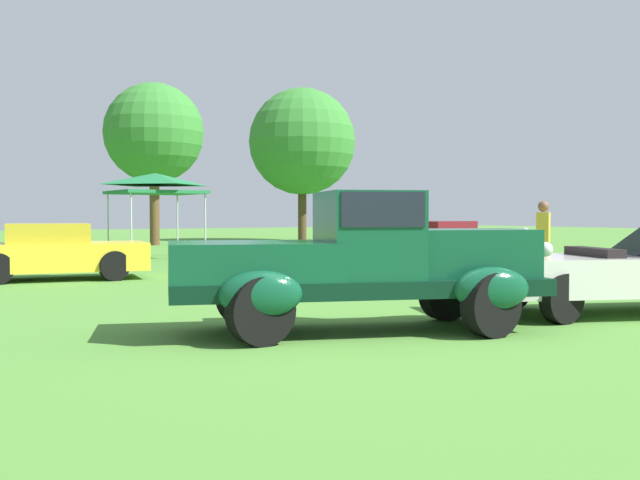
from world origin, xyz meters
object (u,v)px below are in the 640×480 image
at_px(spectator_by_row, 543,240).
at_px(canopy_tent_left_field, 156,182).
at_px(spectator_near_truck, 411,238).
at_px(feature_pickup_truck, 360,260).
at_px(spectator_between_cars, 331,243).
at_px(neighbor_convertible, 627,273).
at_px(show_car_yellow, 54,252).
at_px(show_car_burgundy, 441,243).

xyz_separation_m(spectator_by_row, canopy_tent_left_field, (-3.63, 12.40, 1.51)).
bearing_deg(spectator_near_truck, spectator_by_row, -54.12).
bearing_deg(spectator_by_row, feature_pickup_truck, -156.11).
distance_m(spectator_between_cars, canopy_tent_left_field, 11.73).
distance_m(neighbor_convertible, spectator_near_truck, 5.86).
distance_m(spectator_near_truck, spectator_between_cars, 3.27).
height_order(feature_pickup_truck, neighbor_convertible, feature_pickup_truck).
bearing_deg(neighbor_convertible, spectator_by_row, 56.94).
xyz_separation_m(spectator_between_cars, spectator_by_row, (4.55, -0.80, 0.00)).
xyz_separation_m(show_car_yellow, spectator_near_truck, (6.45, -4.23, 0.32)).
distance_m(feature_pickup_truck, canopy_tent_left_field, 15.63).
bearing_deg(spectator_near_truck, neighbor_convertible, -97.26).
bearing_deg(neighbor_convertible, show_car_yellow, 119.66).
xyz_separation_m(neighbor_convertible, spectator_by_row, (2.34, 3.59, 0.33)).
bearing_deg(show_car_burgundy, feature_pickup_truck, -135.68).
relative_size(feature_pickup_truck, spectator_between_cars, 2.79).
xyz_separation_m(neighbor_convertible, canopy_tent_left_field, (-1.29, 15.99, 1.84)).
height_order(neighbor_convertible, spectator_by_row, spectator_by_row).
bearing_deg(show_car_yellow, canopy_tent_left_field, 53.41).
relative_size(show_car_burgundy, canopy_tent_left_field, 1.69).
relative_size(feature_pickup_truck, spectator_near_truck, 2.79).
bearing_deg(show_car_burgundy, show_car_yellow, 177.75).
xyz_separation_m(show_car_yellow, show_car_burgundy, (10.66, -0.42, 0.00)).
bearing_deg(spectator_near_truck, show_car_yellow, 146.76).
relative_size(neighbor_convertible, show_car_yellow, 1.13).
distance_m(show_car_yellow, show_car_burgundy, 10.67).
height_order(show_car_burgundy, spectator_near_truck, spectator_near_truck).
relative_size(feature_pickup_truck, show_car_burgundy, 1.03).
height_order(show_car_yellow, spectator_by_row, spectator_by_row).
bearing_deg(spectator_by_row, show_car_burgundy, 66.60).
bearing_deg(neighbor_convertible, spectator_near_truck, 82.74).
bearing_deg(spectator_near_truck, show_car_burgundy, 42.18).
distance_m(show_car_yellow, spectator_between_cars, 6.65).
height_order(feature_pickup_truck, show_car_burgundy, feature_pickup_truck).
distance_m(show_car_burgundy, spectator_by_row, 6.57).
bearing_deg(feature_pickup_truck, show_car_yellow, 99.35).
distance_m(show_car_burgundy, canopy_tent_left_field, 9.10).
distance_m(show_car_yellow, spectator_by_row, 10.32).
height_order(spectator_between_cars, canopy_tent_left_field, canopy_tent_left_field).
bearing_deg(neighbor_convertible, show_car_burgundy, 62.78).
height_order(show_car_yellow, spectator_near_truck, spectator_near_truck).
bearing_deg(spectator_by_row, show_car_yellow, 141.35).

